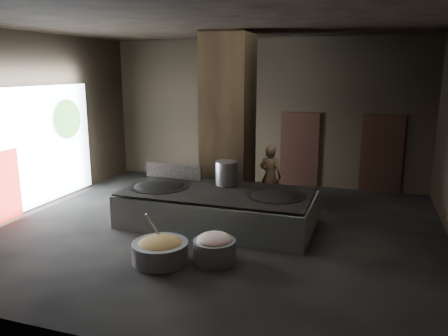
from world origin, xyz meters
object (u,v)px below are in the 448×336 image
(wok_right, at_px, (275,199))
(veg_basin, at_px, (160,252))
(hearth_platform, at_px, (217,209))
(wok_left, at_px, (159,189))
(cook, at_px, (270,176))
(meat_basin, at_px, (214,251))
(stock_pot, at_px, (227,173))

(wok_right, relative_size, veg_basin, 1.22)
(hearth_platform, xyz_separation_m, wok_left, (-1.45, -0.05, 0.37))
(wok_right, bearing_deg, cook, 106.02)
(hearth_platform, relative_size, meat_basin, 5.47)
(wok_right, distance_m, meat_basin, 2.17)
(meat_basin, bearing_deg, wok_left, 137.94)
(cook, height_order, meat_basin, cook)
(meat_basin, bearing_deg, veg_basin, -162.13)
(veg_basin, height_order, meat_basin, meat_basin)
(hearth_platform, relative_size, stock_pot, 7.67)
(hearth_platform, xyz_separation_m, meat_basin, (0.62, -1.92, -0.16))
(veg_basin, bearing_deg, meat_basin, 17.87)
(hearth_platform, distance_m, wok_left, 1.50)
(wok_left, height_order, wok_right, wok_left)
(hearth_platform, relative_size, cook, 2.68)
(wok_right, bearing_deg, veg_basin, -126.71)
(cook, bearing_deg, stock_pot, 66.06)
(wok_left, bearing_deg, wok_right, 2.05)
(wok_left, bearing_deg, cook, 39.53)
(stock_pot, xyz_separation_m, cook, (0.79, 1.29, -0.31))
(wok_right, bearing_deg, stock_pot, 158.96)
(meat_basin, bearing_deg, stock_pot, 103.02)
(wok_right, bearing_deg, meat_basin, -110.33)
(hearth_platform, bearing_deg, veg_basin, -97.97)
(hearth_platform, distance_m, cook, 2.07)
(wok_right, distance_m, veg_basin, 2.90)
(stock_pot, xyz_separation_m, meat_basin, (0.57, -2.47, -0.91))
(wok_right, relative_size, cook, 0.79)
(wok_left, relative_size, cook, 0.85)
(wok_left, xyz_separation_m, veg_basin, (1.10, -2.18, -0.56))
(wok_left, height_order, meat_basin, wok_left)
(hearth_platform, height_order, wok_right, wok_right)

